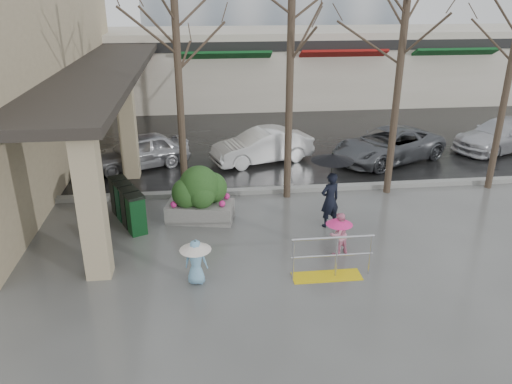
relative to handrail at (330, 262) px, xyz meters
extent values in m
plane|color=#51514F|center=(-1.36, 1.20, -0.38)|extent=(120.00, 120.00, 0.00)
cube|color=black|center=(-1.36, 23.20, -0.37)|extent=(120.00, 36.00, 0.01)
cube|color=gray|center=(-1.36, 5.20, -0.30)|extent=(120.00, 0.30, 0.15)
cube|color=#2D2823|center=(-6.16, 9.20, 3.25)|extent=(2.80, 18.00, 0.25)
cube|color=tan|center=(-5.26, 0.70, 1.37)|extent=(0.55, 0.55, 3.50)
cube|color=tan|center=(-5.26, 7.20, 1.37)|extent=(0.55, 0.55, 3.50)
cube|color=beige|center=(0.64, 19.20, 1.62)|extent=(34.00, 6.00, 4.00)
cube|color=maroon|center=(-7.36, 16.30, 2.47)|extent=(4.50, 1.68, 0.87)
cube|color=#0F4C1E|center=(-1.36, 16.30, 2.47)|extent=(4.50, 1.68, 0.87)
cube|color=maroon|center=(4.64, 16.30, 2.47)|extent=(4.50, 1.68, 0.87)
cube|color=#0F4C1E|center=(10.64, 16.30, 2.47)|extent=(4.50, 1.68, 0.87)
cube|color=black|center=(0.64, 16.30, 3.02)|extent=(34.00, 0.35, 0.50)
cube|color=yellow|center=(-0.06, 0.00, -0.37)|extent=(1.60, 0.50, 0.02)
cylinder|color=silver|center=(-0.86, 0.00, 0.12)|extent=(0.05, 0.05, 1.00)
cylinder|color=silver|center=(0.14, 0.00, 0.12)|extent=(0.05, 0.05, 1.00)
cylinder|color=silver|center=(0.94, 0.00, 0.12)|extent=(0.05, 0.05, 1.00)
cylinder|color=silver|center=(0.04, 0.00, 0.62)|extent=(1.90, 0.06, 0.06)
cylinder|color=silver|center=(0.04, 0.00, 0.17)|extent=(1.90, 0.04, 0.04)
cylinder|color=#382B21|center=(-3.36, 4.80, 3.02)|extent=(0.22, 0.22, 6.80)
cylinder|color=#382B21|center=(-0.16, 4.80, 3.12)|extent=(0.22, 0.22, 7.00)
cylinder|color=#382B21|center=(3.14, 4.80, 2.87)|extent=(0.22, 0.22, 6.50)
cylinder|color=#382B21|center=(6.64, 4.80, 3.22)|extent=(0.22, 0.22, 7.20)
imported|color=black|center=(0.64, 2.58, 0.41)|extent=(0.67, 0.55, 1.58)
cylinder|color=black|center=(0.64, 2.58, 1.23)|extent=(0.02, 0.02, 1.00)
cone|color=black|center=(0.64, 2.58, 1.64)|extent=(1.16, 1.16, 0.18)
sphere|color=black|center=(0.64, 2.58, 1.75)|extent=(0.05, 0.05, 0.05)
imported|color=pink|center=(0.47, 1.03, 0.18)|extent=(0.66, 0.60, 1.10)
cylinder|color=black|center=(0.47, 1.03, 0.38)|extent=(0.02, 0.02, 0.48)
cone|color=#F92784|center=(0.47, 1.03, 0.53)|extent=(0.66, 0.66, 0.18)
sphere|color=black|center=(0.47, 1.03, 0.64)|extent=(0.05, 0.05, 0.05)
imported|color=#76AED2|center=(-3.04, 0.10, 0.15)|extent=(0.57, 0.43, 1.06)
cylinder|color=black|center=(-3.04, 0.10, 0.40)|extent=(0.02, 0.02, 0.49)
cone|color=silver|center=(-3.04, 0.10, 0.55)|extent=(0.71, 0.71, 0.18)
sphere|color=black|center=(-3.04, 0.10, 0.66)|extent=(0.05, 0.05, 0.05)
cube|color=slate|center=(-2.92, 3.40, -0.12)|extent=(2.01, 1.29, 0.52)
ellipsoid|color=#123815|center=(-2.92, 3.40, 0.65)|extent=(1.14, 1.02, 1.19)
sphere|color=#123815|center=(-3.28, 3.29, 0.51)|extent=(0.82, 0.82, 0.82)
sphere|color=#123815|center=(-2.56, 3.55, 0.53)|extent=(0.86, 0.86, 0.86)
cube|color=#0D3A18|center=(-4.62, 2.74, 0.14)|extent=(0.56, 0.56, 1.03)
cube|color=black|center=(-4.62, 2.74, 0.70)|extent=(0.60, 0.60, 0.08)
cube|color=black|center=(-4.83, 3.21, 0.14)|extent=(0.56, 0.56, 1.03)
cube|color=black|center=(-4.83, 3.21, 0.70)|extent=(0.60, 0.60, 0.08)
cube|color=#0D3D23|center=(-5.04, 3.68, 0.14)|extent=(0.56, 0.56, 1.03)
cube|color=black|center=(-5.04, 3.68, 0.70)|extent=(0.60, 0.60, 0.08)
cube|color=black|center=(-5.25, 4.15, 0.14)|extent=(0.56, 0.56, 1.03)
cube|color=black|center=(-5.25, 4.15, 0.70)|extent=(0.60, 0.60, 0.08)
imported|color=#B4B4B9|center=(-5.11, 8.14, 0.25)|extent=(3.98, 2.87, 1.26)
imported|color=silver|center=(-0.52, 8.26, 0.25)|extent=(4.05, 2.43, 1.26)
imported|color=#575A5F|center=(4.25, 7.84, 0.25)|extent=(4.99, 3.82, 1.26)
imported|color=silver|center=(9.34, 8.67, 0.25)|extent=(4.69, 3.18, 1.26)
camera|label=1|loc=(-2.82, -9.65, 5.83)|focal=35.00mm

